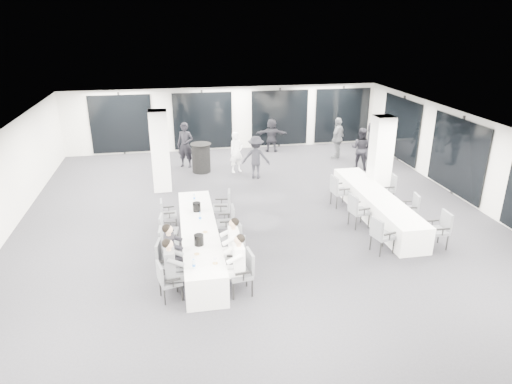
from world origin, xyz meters
TOP-DOWN VIEW (x-y plane):
  - room at (0.89, 1.11)m, footprint 14.04×16.04m
  - column_left at (-2.80, 3.20)m, footprint 0.60×0.60m
  - column_right at (4.20, 1.00)m, footprint 0.60×0.60m
  - banquet_table_main at (-1.84, -1.66)m, footprint 0.90×5.00m
  - banquet_table_side at (3.55, -0.35)m, footprint 0.90×5.00m
  - cocktail_table at (-1.33, 4.92)m, footprint 0.81×0.81m
  - chair_main_left_near at (-2.66, -3.58)m, footprint 0.55×0.57m
  - chair_main_left_second at (-2.67, -2.83)m, footprint 0.59×0.63m
  - chair_main_left_mid at (-2.67, -1.91)m, footprint 0.49×0.54m
  - chair_main_left_fourth at (-2.66, -1.10)m, footprint 0.50×0.54m
  - chair_main_left_far at (-2.66, -0.00)m, footprint 0.45×0.50m
  - chair_main_right_near at (-1.00, -3.62)m, footprint 0.56×0.61m
  - chair_main_right_second at (-1.01, -2.81)m, footprint 0.55×0.58m
  - chair_main_right_mid at (-1.01, -1.98)m, footprint 0.54×0.58m
  - chair_main_right_fourth at (-1.01, -0.93)m, footprint 0.48×0.54m
  - chair_main_right_far at (-1.00, 0.04)m, footprint 0.58×0.62m
  - chair_side_left_near at (2.71, -2.45)m, footprint 0.59×0.62m
  - chair_side_left_mid at (2.71, -0.89)m, footprint 0.57×0.61m
  - chair_side_left_far at (2.71, 0.67)m, footprint 0.56×0.61m
  - chair_side_right_near at (4.38, -2.45)m, footprint 0.51×0.57m
  - chair_side_right_mid at (4.37, -0.93)m, footprint 0.52×0.56m
  - chair_side_right_far at (4.38, 0.63)m, footprint 0.50×0.56m
  - seated_guest_a at (-2.51, -3.56)m, footprint 0.50×0.38m
  - seated_guest_b at (-2.51, -2.85)m, footprint 0.50×0.38m
  - seated_guest_c at (-1.17, -3.63)m, footprint 0.50×0.38m
  - seated_guest_d at (-1.17, -2.79)m, footprint 0.50×0.38m
  - standing_guest_a at (0.03, 4.66)m, footprint 0.82×0.75m
  - standing_guest_c at (0.64, 3.84)m, footprint 1.29×0.88m
  - standing_guest_d at (4.50, 5.70)m, footprint 1.28×1.30m
  - standing_guest_e at (5.82, 5.22)m, footprint 0.62×0.93m
  - standing_guest_f at (1.97, 7.20)m, footprint 1.66×0.91m
  - standing_guest_g at (-1.89, 5.65)m, footprint 0.92×0.84m
  - standing_guest_h at (4.90, 4.16)m, footprint 1.05×1.00m
  - ice_bucket_near at (-1.90, -2.62)m, footprint 0.23×0.23m
  - ice_bucket_far at (-1.83, -0.65)m, footprint 0.22×0.22m
  - water_bottle_a at (-2.07, -3.68)m, footprint 0.07×0.07m
  - water_bottle_b at (-1.78, -1.30)m, footprint 0.07×0.07m
  - water_bottle_c at (-1.85, 0.13)m, footprint 0.06×0.06m
  - plate_a at (-1.98, -3.08)m, footprint 0.21×0.21m
  - plate_b at (-1.62, -3.56)m, footprint 0.20×0.20m
  - plate_c at (-1.71, -2.01)m, footprint 0.21×0.21m
  - wine_glass at (-1.62, -3.62)m, footprint 0.08×0.08m

SIDE VIEW (x-z plane):
  - banquet_table_main at x=-1.84m, z-range 0.00..0.75m
  - banquet_table_side at x=3.55m, z-range 0.00..0.75m
  - chair_main_left_far at x=-2.66m, z-range 0.06..0.93m
  - chair_main_left_fourth at x=-2.66m, z-range 0.06..0.94m
  - chair_main_left_near at x=-2.66m, z-range 0.06..0.96m
  - chair_main_left_mid at x=-2.67m, z-range 0.06..0.96m
  - chair_side_right_mid at x=4.37m, z-range 0.06..0.96m
  - chair_main_right_second at x=-1.01m, z-range 0.06..0.97m
  - chair_main_right_fourth at x=-1.01m, z-range 0.07..1.00m
  - chair_main_right_mid at x=-1.01m, z-range 0.07..1.00m
  - chair_side_left_near at x=2.71m, z-range 0.07..1.03m
  - chair_side_left_mid at x=2.71m, z-range 0.07..1.05m
  - chair_side_right_far at x=4.38m, z-range 0.07..1.06m
  - chair_side_right_near at x=4.38m, z-range 0.07..1.06m
  - chair_main_right_near at x=-1.00m, z-range 0.07..1.07m
  - cocktail_table at x=-1.33m, z-range 0.01..1.13m
  - chair_main_left_second at x=-2.67m, z-range 0.07..1.08m
  - chair_main_right_far at x=-1.00m, z-range 0.07..1.08m
  - chair_side_left_far at x=2.71m, z-range 0.07..1.09m
  - plate_a at x=-1.98m, z-range 0.75..0.78m
  - plate_b at x=-1.62m, z-range 0.75..0.78m
  - plate_c at x=-1.71m, z-range 0.75..0.78m
  - seated_guest_a at x=-2.51m, z-range 0.09..1.53m
  - seated_guest_b at x=-2.51m, z-range 0.09..1.53m
  - seated_guest_c at x=-1.17m, z-range 0.09..1.53m
  - seated_guest_d at x=-1.17m, z-range 0.09..1.53m
  - water_bottle_c at x=-1.85m, z-range 0.75..0.94m
  - standing_guest_f at x=1.97m, z-range 0.00..1.71m
  - water_bottle_a at x=-2.07m, z-range 0.75..0.96m
  - water_bottle_b at x=-1.78m, z-range 0.75..0.98m
  - ice_bucket_far at x=-1.83m, z-range 0.75..1.00m
  - ice_bucket_near at x=-1.90m, z-range 0.75..1.01m
  - standing_guest_a at x=0.03m, z-range 0.00..1.80m
  - wine_glass at x=-1.62m, z-range 0.80..1.01m
  - standing_guest_c at x=0.64m, z-range 0.00..1.82m
  - standing_guest_e at x=5.82m, z-range 0.00..1.82m
  - standing_guest_h at x=4.90m, z-range 0.00..1.88m
  - standing_guest_d at x=4.50m, z-range 0.00..1.99m
  - standing_guest_g at x=-1.89m, z-range 0.00..2.05m
  - room at x=0.89m, z-range -0.03..2.81m
  - column_left at x=-2.80m, z-range 0.00..2.80m
  - column_right at x=4.20m, z-range 0.00..2.80m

